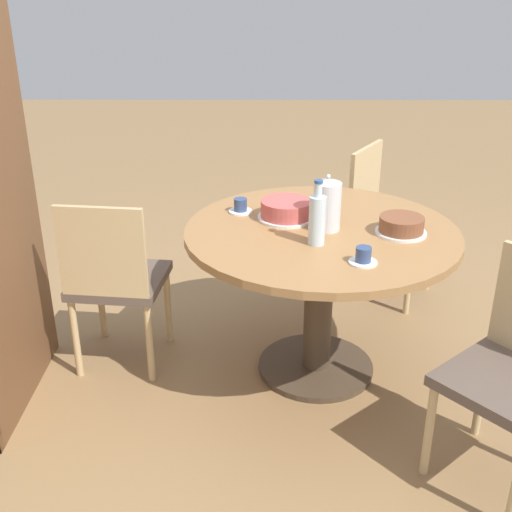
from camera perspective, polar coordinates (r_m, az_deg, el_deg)
ground_plane at (r=3.23m, az=5.30°, el=-9.96°), size 14.00×14.00×0.00m
dining_table at (r=2.94m, az=5.73°, el=-0.56°), size 1.23×1.23×0.75m
chair_a at (r=3.09m, az=-12.41°, el=-1.92°), size 0.46×0.46×0.88m
chair_c at (r=3.82m, az=11.33°, el=3.36°), size 0.58×0.58×0.88m
coffee_pot at (r=2.84m, az=6.34°, el=4.55°), size 0.12×0.12×0.25m
water_bottle at (r=2.68m, az=5.46°, el=3.34°), size 0.07×0.07×0.28m
cake_main at (r=2.97m, az=2.71°, el=4.11°), size 0.27×0.27×0.09m
cake_second at (r=2.87m, az=12.80°, el=2.65°), size 0.22×0.22×0.08m
cup_a at (r=2.56m, az=9.51°, el=-0.07°), size 0.11×0.11×0.07m
cup_b at (r=3.06m, az=-1.39°, el=4.41°), size 0.11×0.11×0.07m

